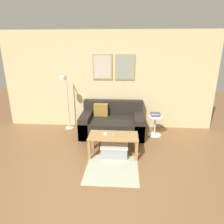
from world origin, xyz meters
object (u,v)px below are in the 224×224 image
object	(u,v)px
remote_control	(113,135)
side_table	(155,124)
coffee_table	(113,139)
cell_phone	(105,134)
floor_lamp	(66,97)
couch	(112,123)
storage_bin	(114,150)
book_stack	(155,115)

from	to	relation	value
remote_control	side_table	bearing A→B (deg)	34.44
coffee_table	cell_phone	bearing A→B (deg)	160.17
floor_lamp	cell_phone	bearing A→B (deg)	-44.82
floor_lamp	remote_control	distance (m)	1.80
side_table	couch	bearing A→B (deg)	176.80
side_table	cell_phone	distance (m)	1.50
storage_bin	cell_phone	bearing A→B (deg)	154.13
couch	book_stack	distance (m)	1.10
couch	floor_lamp	xyz separation A→B (m)	(-1.19, 0.10, 0.64)
couch	storage_bin	distance (m)	1.12
remote_control	book_stack	bearing A→B (deg)	34.69
side_table	remote_control	xyz separation A→B (m)	(-0.99, -1.02, 0.13)
book_stack	remote_control	bearing A→B (deg)	-134.06
side_table	storage_bin	bearing A→B (deg)	-132.66
couch	coffee_table	xyz separation A→B (m)	(0.09, -1.07, 0.07)
book_stack	side_table	bearing A→B (deg)	23.68
couch	remote_control	xyz separation A→B (m)	(0.09, -1.08, 0.17)
floor_lamp	book_stack	size ratio (longest dim) A/B	5.90
floor_lamp	book_stack	bearing A→B (deg)	-4.20
cell_phone	remote_control	bearing A→B (deg)	-24.50
floor_lamp	side_table	distance (m)	2.36
side_table	coffee_table	bearing A→B (deg)	-134.29
couch	storage_bin	bearing A→B (deg)	-84.01
couch	floor_lamp	world-z (taller)	floor_lamp
side_table	book_stack	size ratio (longest dim) A/B	2.05
storage_bin	remote_control	size ratio (longest dim) A/B	3.69
coffee_table	book_stack	xyz separation A→B (m)	(0.97, 1.00, 0.21)
storage_bin	couch	bearing A→B (deg)	95.99
coffee_table	side_table	world-z (taller)	side_table
coffee_table	storage_bin	distance (m)	0.23
storage_bin	book_stack	world-z (taller)	book_stack
side_table	cell_phone	bearing A→B (deg)	-140.56
couch	cell_phone	bearing A→B (deg)	-94.38
storage_bin	cell_phone	distance (m)	0.38
floor_lamp	cell_phone	distance (m)	1.65
coffee_table	side_table	size ratio (longest dim) A/B	1.96
book_stack	couch	bearing A→B (deg)	176.40
floor_lamp	book_stack	world-z (taller)	floor_lamp
couch	book_stack	size ratio (longest dim) A/B	6.28
remote_control	floor_lamp	bearing A→B (deg)	126.18
coffee_table	storage_bin	world-z (taller)	coffee_table
floor_lamp	remote_control	bearing A→B (deg)	-42.56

